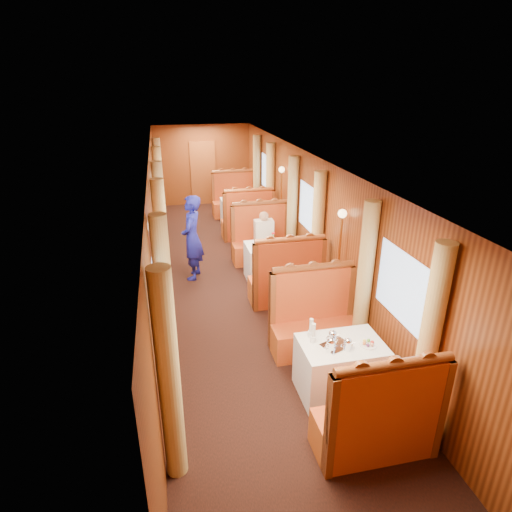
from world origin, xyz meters
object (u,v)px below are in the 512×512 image
object	(u,v)px
table_near	(340,368)
tea_tray	(336,345)
passenger	(264,233)
banquette_far_fwd	(248,222)
steward	(192,238)
table_far	(241,213)
rose_vase_far	(241,193)
table_mid	(272,262)
banquette_mid_fwd	(286,281)
banquette_near_aft	(314,324)
teapot_left	(331,346)
rose_vase_mid	(273,236)
banquette_far_aft	(235,201)
teapot_back	(332,338)
banquette_near_fwd	(377,422)
fruit_plate	(368,344)
banquette_mid_aft	(261,242)
teapot_right	(347,346)

from	to	relation	value
table_near	tea_tray	distance (m)	0.40
passenger	banquette_far_fwd	bearing A→B (deg)	90.00
steward	tea_tray	bearing A→B (deg)	36.63
table_far	rose_vase_far	bearing A→B (deg)	73.98
table_mid	banquette_mid_fwd	size ratio (longest dim) A/B	0.78
banquette_near_aft	teapot_left	distance (m)	1.22
passenger	rose_vase_mid	bearing A→B (deg)	-88.27
tea_tray	steward	size ratio (longest dim) A/B	0.20
table_mid	rose_vase_mid	xyz separation A→B (m)	(0.02, 0.04, 0.55)
banquette_far_aft	teapot_back	distance (m)	7.98
banquette_near_fwd	fruit_plate	size ratio (longest dim) A/B	6.17
banquette_far_fwd	banquette_mid_aft	bearing A→B (deg)	-90.00
table_far	tea_tray	bearing A→B (deg)	-90.78
banquette_far_fwd	teapot_left	size ratio (longest dim) A/B	7.42
banquette_mid_aft	teapot_back	bearing A→B (deg)	-91.54
teapot_back	banquette_mid_fwd	bearing A→B (deg)	77.10
passenger	banquette_near_fwd	bearing A→B (deg)	-90.00
steward	passenger	distance (m)	1.59
teapot_left	rose_vase_far	distance (m)	7.17
table_near	table_far	world-z (taller)	same
table_far	teapot_right	distance (m)	7.16
table_mid	steward	size ratio (longest dim) A/B	0.61
banquette_far_fwd	banquette_near_aft	bearing A→B (deg)	-90.00
banquette_far_fwd	teapot_back	distance (m)	5.96
teapot_back	passenger	distance (m)	4.19
teapot_back	tea_tray	bearing A→B (deg)	-82.13
banquette_far_aft	teapot_right	size ratio (longest dim) A/B	8.51
table_near	steward	distance (m)	4.25
table_near	teapot_left	size ratio (longest dim) A/B	5.81
banquette_near_aft	banquette_mid_fwd	world-z (taller)	same
table_mid	rose_vase_mid	world-z (taller)	rose_vase_mid
banquette_far_aft	teapot_left	size ratio (longest dim) A/B	7.42
teapot_left	passenger	size ratio (longest dim) A/B	0.24
banquette_far_fwd	teapot_right	xyz separation A→B (m)	(0.00, -6.13, 0.39)
tea_tray	fruit_plate	world-z (taller)	fruit_plate
banquette_mid_fwd	banquette_mid_aft	size ratio (longest dim) A/B	1.00
rose_vase_mid	table_mid	bearing A→B (deg)	-120.81
table_mid	banquette_far_fwd	world-z (taller)	banquette_far_fwd
passenger	teapot_right	bearing A→B (deg)	-89.96
banquette_near_fwd	teapot_left	size ratio (longest dim) A/B	7.42
banquette_far_aft	rose_vase_mid	size ratio (longest dim) A/B	3.72
table_far	rose_vase_mid	xyz separation A→B (m)	(0.02, -3.46, 0.55)
tea_tray	banquette_mid_aft	bearing A→B (deg)	88.79
banquette_near_aft	banquette_far_aft	xyz separation A→B (m)	(0.00, 7.00, 0.00)
tea_tray	fruit_plate	distance (m)	0.40
table_mid	rose_vase_mid	size ratio (longest dim) A/B	2.92
table_mid	table_near	bearing A→B (deg)	-90.00
table_near	steward	size ratio (longest dim) A/B	0.61
banquette_mid_aft	teapot_back	world-z (taller)	banquette_mid_aft
banquette_near_fwd	table_mid	xyz separation A→B (m)	(0.00, 4.51, -0.05)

